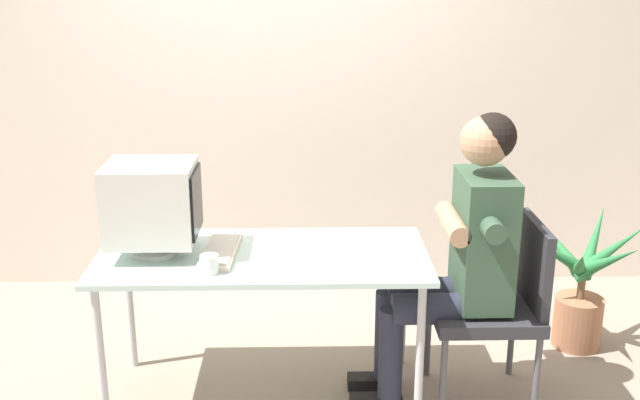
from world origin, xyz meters
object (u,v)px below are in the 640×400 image
Objects in this scene: desk at (263,265)px; potted_plant at (581,289)px; office_chair at (498,299)px; desk_mug at (209,264)px; crt_monitor at (152,203)px; keyboard at (220,251)px; person_seated at (461,248)px.

potted_plant is (1.63, 0.44, -0.33)m from desk.
office_chair is 1.16× the size of potted_plant.
potted_plant is 8.56× the size of desk_mug.
keyboard is at bearing -3.62° from crt_monitor.
potted_plant reaches higher than keyboard.
office_chair reaches higher than keyboard.
crt_monitor is 0.37m from keyboard.
person_seated is (1.07, -0.04, 0.02)m from keyboard.
keyboard is 0.31× the size of person_seated.
person_seated reaches higher than potted_plant.
crt_monitor is at bearing 176.38° from keyboard.
keyboard reaches higher than desk.
crt_monitor is 1.37m from person_seated.
potted_plant is (1.82, 0.44, -0.40)m from keyboard.
potted_plant is at bearing 11.44° from crt_monitor.
person_seated reaches higher than desk.
person_seated is at bearing -2.11° from keyboard.
person_seated is 1.10m from desk_mug.
person_seated is at bearing -3.05° from desk.
desk_mug is (0.27, -0.23, -0.20)m from crt_monitor.
desk_mug is at bearing -171.11° from person_seated.
desk is 3.56× the size of crt_monitor.
keyboard is (0.29, -0.02, -0.22)m from crt_monitor.
crt_monitor is at bearing -168.56° from potted_plant.
office_chair is 0.64× the size of person_seated.
crt_monitor is 0.99× the size of keyboard.
desk_mug is (-1.09, -0.17, 0.00)m from person_seated.
desk_mug reaches higher than desk.
office_chair is 0.77m from potted_plant.
person_seated is 0.99m from potted_plant.
desk is 3.53× the size of keyboard.
office_chair is (1.06, -0.05, -0.15)m from desk.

